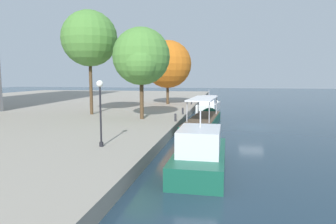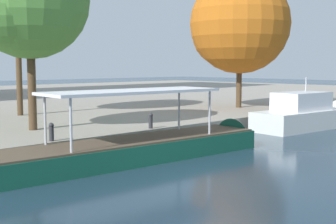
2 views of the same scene
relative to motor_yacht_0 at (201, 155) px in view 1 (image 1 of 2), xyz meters
The scene contains 11 objects.
ground_plane 15.49m from the motor_yacht_0, 15.92° to the right, with size 220.00×220.00×0.00m, color #1E3342.
motor_yacht_0 is the anchor object (origin of this frame).
tour_boat_1 15.71m from the motor_yacht_0, ahead, with size 14.25×3.58×4.10m.
motor_yacht_2 30.09m from the motor_yacht_0, ahead, with size 9.61×3.42×4.20m.
mooring_bollard_0 18.45m from the motor_yacht_0, 10.98° to the left, with size 0.23×0.23×0.81m.
mooring_bollard_1 31.42m from the motor_yacht_0, ahead, with size 0.23×0.23×0.66m.
mooring_bollard_2 12.78m from the motor_yacht_0, 15.81° to the left, with size 0.23×0.23×0.81m.
lamp_post 7.10m from the motor_yacht_0, 85.13° to the left, with size 0.44×0.44×4.26m.
tree_0 32.72m from the motor_yacht_0, 14.36° to the left, with size 7.70×7.70×10.34m.
tree_1 23.65m from the motor_yacht_0, 41.58° to the left, with size 6.63×6.46×12.12m.
tree_2 16.59m from the motor_yacht_0, 28.52° to the left, with size 6.12×6.00×9.59m.
Camera 1 is at (-32.29, 3.03, 5.32)m, focal length 32.26 mm.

